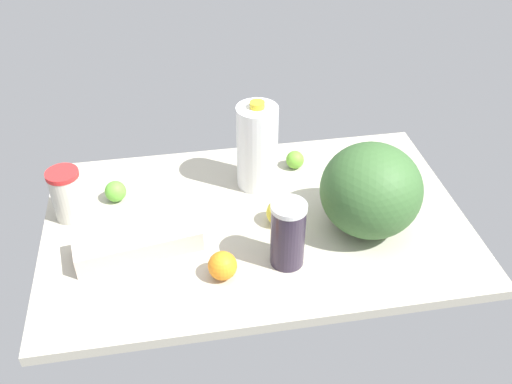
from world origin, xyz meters
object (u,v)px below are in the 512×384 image
at_px(egg_carton, 138,243).
at_px(lime_by_jug, 116,191).
at_px(milk_jug, 257,147).
at_px(orange_far_back, 390,169).
at_px(lime_near_front, 295,160).
at_px(orange_loose, 223,266).
at_px(tumbler_cup, 67,194).
at_px(shaker_bottle, 288,234).
at_px(lemon_beside_bowl, 280,213).
at_px(watermelon, 371,190).

xyz_separation_m(egg_carton, lime_by_jug, (0.06, -0.24, 0.00)).
distance_m(milk_jug, orange_far_back, 0.42).
bearing_deg(lime_near_front, orange_loose, 56.86).
height_order(milk_jug, tumbler_cup, milk_jug).
xyz_separation_m(shaker_bottle, lime_near_front, (-0.12, -0.42, -0.07)).
height_order(lemon_beside_bowl, orange_loose, same).
xyz_separation_m(egg_carton, shaker_bottle, (-0.38, 0.10, 0.06)).
height_order(egg_carton, lime_by_jug, lime_by_jug).
bearing_deg(watermelon, milk_jug, -43.56).
xyz_separation_m(lime_by_jug, lemon_beside_bowl, (-0.46, 0.19, 0.01)).
height_order(orange_far_back, orange_loose, orange_far_back).
relative_size(milk_jug, lemon_beside_bowl, 3.77).
height_order(watermelon, lime_by_jug, watermelon).
bearing_deg(watermelon, lime_near_front, -67.29).
bearing_deg(lemon_beside_bowl, milk_jug, -81.38).
bearing_deg(milk_jug, egg_carton, 34.18).
distance_m(orange_far_back, orange_loose, 0.65).
xyz_separation_m(watermelon, lime_near_front, (0.13, -0.32, -0.10)).
bearing_deg(lemon_beside_bowl, orange_far_back, -158.89).
distance_m(milk_jug, egg_carton, 0.45).
bearing_deg(orange_loose, orange_far_back, -149.90).
bearing_deg(lime_by_jug, tumbler_cup, 23.42).
relative_size(lime_by_jug, orange_loose, 0.84).
height_order(lime_by_jug, lemon_beside_bowl, lemon_beside_bowl).
bearing_deg(watermelon, shaker_bottle, 21.38).
relative_size(tumbler_cup, lemon_beside_bowl, 2.07).
distance_m(watermelon, shaker_bottle, 0.27).
height_order(watermelon, lemon_beside_bowl, watermelon).
height_order(tumbler_cup, lime_near_front, tumbler_cup).
bearing_deg(milk_jug, lime_by_jug, 1.53).
distance_m(watermelon, orange_far_back, 0.26).
height_order(watermelon, lime_near_front, watermelon).
xyz_separation_m(lime_near_front, lemon_beside_bowl, (0.10, 0.26, 0.01)).
relative_size(lime_by_jug, orange_far_back, 0.76).
relative_size(shaker_bottle, lemon_beside_bowl, 2.52).
bearing_deg(tumbler_cup, milk_jug, -173.23).
xyz_separation_m(milk_jug, lemon_beside_bowl, (-0.03, 0.20, -0.10)).
xyz_separation_m(orange_far_back, lemon_beside_bowl, (0.38, 0.15, -0.00)).
bearing_deg(orange_loose, egg_carton, -31.64).
bearing_deg(orange_loose, lemon_beside_bowl, -135.63).
distance_m(milk_jug, lime_near_front, 0.18).
relative_size(watermelon, shaker_bottle, 1.45).
distance_m(tumbler_cup, orange_loose, 0.51).
relative_size(tumbler_cup, lime_by_jug, 2.47).
bearing_deg(orange_far_back, lemon_beside_bowl, 21.11).
distance_m(watermelon, lemon_beside_bowl, 0.26).
distance_m(lime_by_jug, lemon_beside_bowl, 0.50).
bearing_deg(orange_far_back, lime_by_jug, -2.74).
bearing_deg(lime_near_front, orange_far_back, 157.21).
distance_m(watermelon, orange_loose, 0.45).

